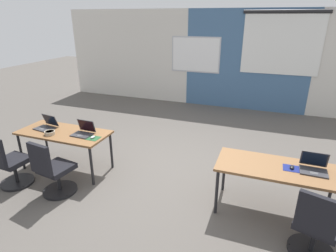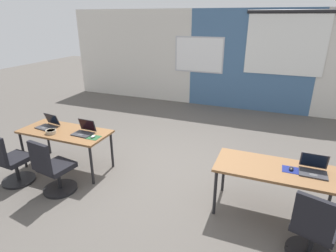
% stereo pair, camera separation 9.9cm
% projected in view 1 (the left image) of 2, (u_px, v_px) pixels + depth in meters
% --- Properties ---
extents(ground_plane, '(24.00, 24.00, 0.00)m').
position_uv_depth(ground_plane, '(170.00, 169.00, 5.03)').
color(ground_plane, '#56514C').
extents(back_wall_assembly, '(10.00, 0.27, 2.80)m').
position_uv_depth(back_wall_assembly, '(220.00, 59.00, 8.16)').
color(back_wall_assembly, silver).
rests_on(back_wall_assembly, ground).
extents(desk_near_left, '(1.60, 0.70, 0.72)m').
position_uv_depth(desk_near_left, '(64.00, 135.00, 4.83)').
color(desk_near_left, brown).
rests_on(desk_near_left, ground).
extents(desk_near_right, '(1.60, 0.70, 0.72)m').
position_uv_depth(desk_near_right, '(278.00, 171.00, 3.70)').
color(desk_near_right, brown).
rests_on(desk_near_right, ground).
extents(laptop_near_left_inner, '(0.34, 0.30, 0.23)m').
position_uv_depth(laptop_near_left_inner, '(84.00, 132.00, 4.69)').
color(laptop_near_left_inner, '#333338').
rests_on(laptop_near_left_inner, desk_near_left).
extents(mousepad_near_left_inner, '(0.22, 0.19, 0.00)m').
position_uv_depth(mousepad_near_left_inner, '(93.00, 138.00, 4.55)').
color(mousepad_near_left_inner, '#23512D').
rests_on(mousepad_near_left_inner, desk_near_left).
extents(mouse_near_left_inner, '(0.06, 0.10, 0.03)m').
position_uv_depth(mouse_near_left_inner, '(93.00, 137.00, 4.54)').
color(mouse_near_left_inner, '#B2B2B7').
rests_on(mouse_near_left_inner, mousepad_near_left_inner).
extents(chair_near_left_inner, '(0.52, 0.57, 0.92)m').
position_uv_depth(chair_near_left_inner, '(53.00, 173.00, 4.20)').
color(chair_near_left_inner, black).
rests_on(chair_near_left_inner, ground).
extents(laptop_near_right_end, '(0.34, 0.29, 0.23)m').
position_uv_depth(laptop_near_right_end, '(314.00, 167.00, 3.58)').
color(laptop_near_right_end, '#333338').
rests_on(laptop_near_right_end, desk_near_right).
extents(mousepad_near_right_end, '(0.22, 0.19, 0.00)m').
position_uv_depth(mousepad_near_right_end, '(292.00, 168.00, 3.64)').
color(mousepad_near_right_end, navy).
rests_on(mousepad_near_right_end, desk_near_right).
extents(mouse_near_right_end, '(0.07, 0.11, 0.03)m').
position_uv_depth(mouse_near_right_end, '(292.00, 167.00, 3.64)').
color(mouse_near_right_end, black).
rests_on(mouse_near_right_end, mousepad_near_right_end).
extents(chair_near_right_end, '(0.55, 0.61, 0.92)m').
position_uv_depth(chair_near_right_end, '(315.00, 230.00, 3.08)').
color(chair_near_right_end, black).
rests_on(chair_near_right_end, ground).
extents(laptop_near_left_end, '(0.37, 0.35, 0.23)m').
position_uv_depth(laptop_near_left_end, '(46.00, 126.00, 4.95)').
color(laptop_near_left_end, '#333338').
rests_on(laptop_near_left_end, desk_near_left).
extents(chair_near_left_end, '(0.52, 0.55, 0.92)m').
position_uv_depth(chair_near_left_end, '(9.00, 165.00, 4.41)').
color(chair_near_left_end, black).
rests_on(chair_near_left_end, ground).
extents(snack_bowl, '(0.18, 0.18, 0.06)m').
position_uv_depth(snack_bowl, '(50.00, 132.00, 4.69)').
color(snack_bowl, tan).
rests_on(snack_bowl, desk_near_left).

